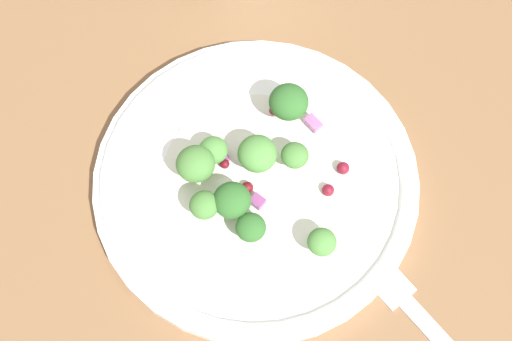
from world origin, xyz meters
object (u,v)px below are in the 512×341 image
object	(u,v)px
broccoli_floret_1	(257,154)
plate	(256,180)
broccoli_floret_2	(295,156)
broccoli_floret_0	(248,228)

from	to	relation	value
broccoli_floret_1	plate	bearing A→B (deg)	-116.05
plate	broccoli_floret_2	size ratio (longest dim) A/B	11.73
broccoli_floret_0	broccoli_floret_2	size ratio (longest dim) A/B	1.05
broccoli_floret_0	broccoli_floret_2	world-z (taller)	same
broccoli_floret_0	plate	bearing A→B (deg)	62.98
broccoli_floret_2	plate	bearing A→B (deg)	-179.51
broccoli_floret_0	broccoli_floret_2	xyz separation A→B (cm)	(5.07, 4.05, 0.10)
broccoli_floret_1	broccoli_floret_2	size ratio (longest dim) A/B	1.41
broccoli_floret_2	broccoli_floret_0	bearing A→B (deg)	-141.39
plate	broccoli_floret_2	bearing A→B (deg)	0.49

